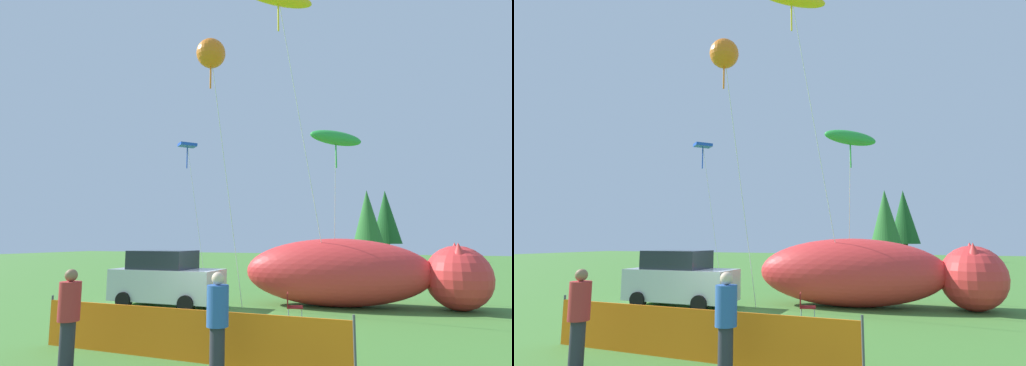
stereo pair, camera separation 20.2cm
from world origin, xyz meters
The scene contains 12 objects.
ground_plane centered at (0.00, 0.00, 0.00)m, with size 120.00×120.00×0.00m, color #477F33.
parked_car centered at (-2.34, 1.72, 1.01)m, with size 4.13×1.95×2.07m.
folding_chair centered at (2.75, 0.85, 0.50)m, with size 0.58×0.58×0.85m.
inflatable_cat centered at (4.40, 4.18, 1.16)m, with size 8.94×3.49×2.52m.
safety_fence centered at (1.62, -3.83, 0.52)m, with size 7.18×0.08×1.14m.
spectator_in_grey_shirt centered at (2.81, -4.50, 1.02)m, with size 0.41×0.41×1.88m.
spectator_in_black_shirt centered at (-0.12, -5.10, 1.03)m, with size 0.41×0.41×1.90m.
kite_green_fish centered at (3.51, 5.44, 6.78)m, with size 2.30×2.57×7.33m.
kite_blue_box centered at (-4.84, 7.29, 7.47)m, with size 1.62×1.28×7.74m.
kite_orange_flower centered at (-0.03, 0.57, 9.01)m, with size 1.03×2.60×9.55m.
horizon_tree_east centered at (2.13, 35.77, 5.00)m, with size 3.41×3.41×8.15m.
horizon_tree_mid centered at (3.99, 39.06, 5.16)m, with size 3.52×3.52×8.40m.
Camera 1 is at (6.13, -11.39, 2.47)m, focal length 28.00 mm.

